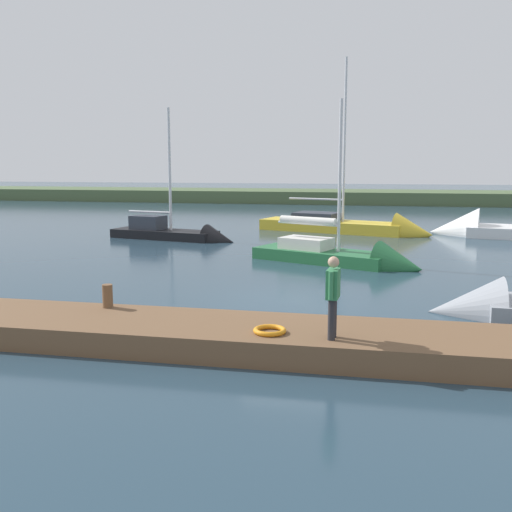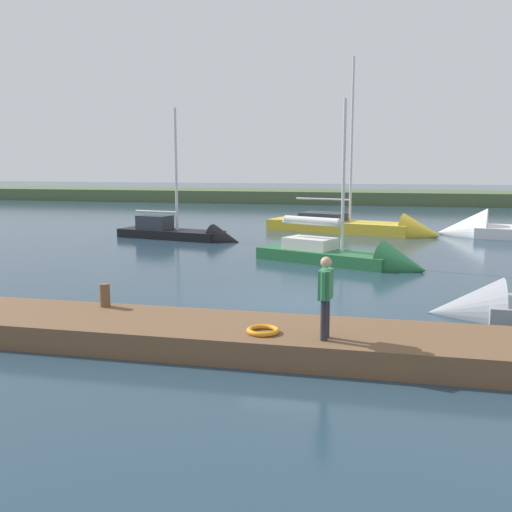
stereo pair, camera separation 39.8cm
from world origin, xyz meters
The scene contains 10 objects.
ground_plane centered at (0.00, 0.00, 0.00)m, with size 200.00×200.00×0.00m, color #263D4C.
far_shoreline centered at (0.00, -43.44, 0.00)m, with size 180.00×8.00×2.40m, color #4C603D.
dock_pier centered at (0.00, 4.51, 0.26)m, with size 25.35×2.35×0.53m, color brown.
mooring_post_near centered at (3.80, 3.69, 0.80)m, with size 0.24×0.24×0.54m, color brown.
life_ring_buoy centered at (-0.28, 4.98, 0.58)m, with size 0.66×0.66×0.10m, color orange.
sailboat_far_left centered at (-1.26, -17.02, 0.20)m, with size 10.05×4.98×10.60m.
sailboat_outer_mooring centered at (-9.32, -16.75, 0.20)m, with size 10.61×4.66×10.74m.
sailboat_mid_channel centered at (7.60, -12.33, 0.13)m, with size 7.05×3.09×7.46m.
sailboat_far_right centered at (-1.35, -6.43, 0.18)m, with size 7.00×4.36×7.11m.
person_on_dock centered at (-1.52, 5.10, 1.44)m, with size 0.25×0.62×1.60m.
Camera 1 is at (-2.24, 15.95, 3.84)m, focal length 40.75 mm.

